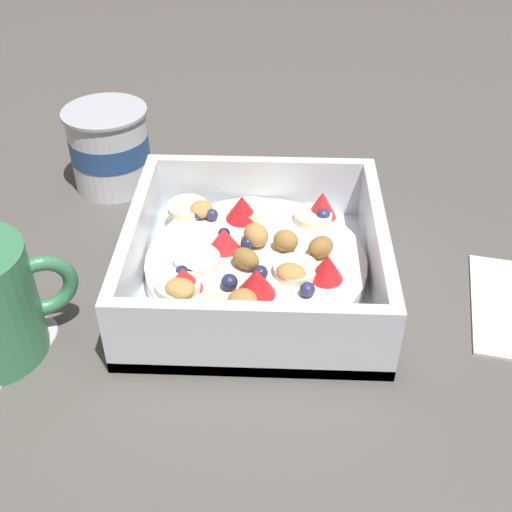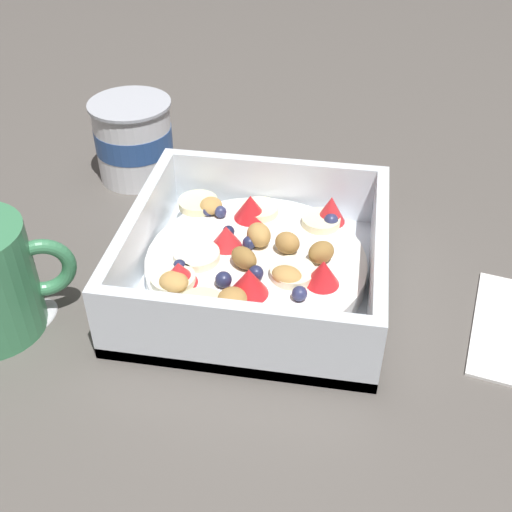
% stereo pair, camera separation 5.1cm
% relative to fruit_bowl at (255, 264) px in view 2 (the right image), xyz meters
% --- Properties ---
extents(ground_plane, '(2.40, 2.40, 0.00)m').
position_rel_fruit_bowl_xyz_m(ground_plane, '(-0.01, 0.01, -0.02)').
color(ground_plane, '#56514C').
extents(fruit_bowl, '(0.20, 0.20, 0.06)m').
position_rel_fruit_bowl_xyz_m(fruit_bowl, '(0.00, 0.00, 0.00)').
color(fruit_bowl, white).
rests_on(fruit_bowl, ground).
extents(spoon, '(0.06, 0.17, 0.01)m').
position_rel_fruit_bowl_xyz_m(spoon, '(-0.17, -0.10, -0.02)').
color(spoon, silver).
rests_on(spoon, ground).
extents(yogurt_cup, '(0.08, 0.08, 0.08)m').
position_rel_fruit_bowl_xyz_m(yogurt_cup, '(-0.15, 0.15, 0.02)').
color(yogurt_cup, white).
rests_on(yogurt_cup, ground).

